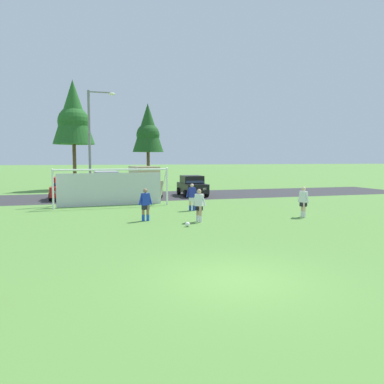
% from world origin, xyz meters
% --- Properties ---
extents(ground_plane, '(400.00, 400.00, 0.00)m').
position_xyz_m(ground_plane, '(0.00, 15.00, 0.00)').
color(ground_plane, '#598C3D').
extents(parking_lot_strip, '(52.00, 8.40, 0.01)m').
position_xyz_m(parking_lot_strip, '(0.00, 23.02, 0.00)').
color(parking_lot_strip, '#333335').
rests_on(parking_lot_strip, ground).
extents(soccer_ball, '(0.22, 0.22, 0.22)m').
position_xyz_m(soccer_ball, '(0.92, 7.82, 0.11)').
color(soccer_ball, white).
rests_on(soccer_ball, ground).
extents(soccer_goal, '(7.53, 2.45, 2.57)m').
position_xyz_m(soccer_goal, '(-1.82, 16.90, 1.29)').
color(soccer_goal, white).
rests_on(soccer_goal, ground).
extents(player_striker_near, '(0.75, 0.34, 1.64)m').
position_xyz_m(player_striker_near, '(-0.66, 10.03, 0.82)').
color(player_striker_near, '#936B4C').
rests_on(player_striker_near, ground).
extents(player_midfield_center, '(0.60, 0.56, 1.64)m').
position_xyz_m(player_midfield_center, '(1.84, 8.94, 0.82)').
color(player_midfield_center, tan).
rests_on(player_midfield_center, ground).
extents(player_defender_far, '(0.38, 0.73, 1.64)m').
position_xyz_m(player_defender_far, '(7.70, 8.88, 0.82)').
color(player_defender_far, beige).
rests_on(player_defender_far, ground).
extents(player_winger_left, '(0.73, 0.26, 1.64)m').
position_xyz_m(player_winger_left, '(2.69, 13.08, 0.82)').
color(player_winger_left, beige).
rests_on(player_winger_left, ground).
extents(parked_car_slot_far_left, '(2.15, 4.26, 1.72)m').
position_xyz_m(parked_car_slot_far_left, '(-4.97, 22.25, 0.88)').
color(parked_car_slot_far_left, red).
rests_on(parked_car_slot_far_left, ground).
extents(parked_car_slot_left, '(2.23, 4.65, 2.16)m').
position_xyz_m(parked_car_slot_left, '(-1.79, 22.35, 1.11)').
color(parked_car_slot_left, '#B2B2BC').
rests_on(parked_car_slot_left, ground).
extents(parked_car_slot_center_left, '(2.39, 4.90, 2.52)m').
position_xyz_m(parked_car_slot_center_left, '(1.34, 22.70, 1.34)').
color(parked_car_slot_center_left, tan).
rests_on(parked_car_slot_center_left, ground).
extents(parked_car_slot_center, '(2.15, 4.26, 1.72)m').
position_xyz_m(parked_car_slot_center, '(5.37, 22.13, 0.88)').
color(parked_car_slot_center, black).
rests_on(parked_car_slot_center, ground).
extents(tree_left_edge, '(4.19, 4.19, 11.17)m').
position_xyz_m(tree_left_edge, '(-4.30, 32.18, 7.68)').
color(tree_left_edge, brown).
rests_on(tree_left_edge, ground).
extents(tree_mid_left, '(3.57, 3.57, 9.52)m').
position_xyz_m(tree_mid_left, '(3.84, 34.98, 6.54)').
color(tree_mid_left, brown).
rests_on(tree_mid_left, ground).
extents(street_lamp, '(2.00, 0.32, 7.90)m').
position_xyz_m(street_lamp, '(-2.93, 18.91, 4.09)').
color(street_lamp, slate).
rests_on(street_lamp, ground).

